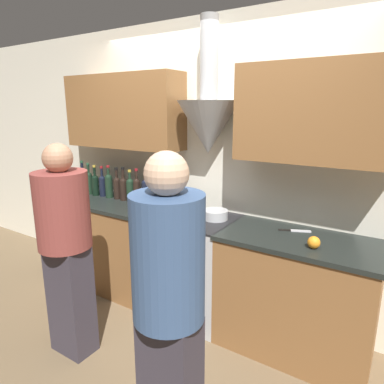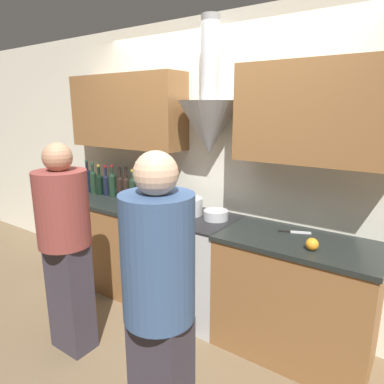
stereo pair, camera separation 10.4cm
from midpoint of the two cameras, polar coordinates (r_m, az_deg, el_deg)
The scene contains 21 objects.
ground_plane at distance 3.14m, azimuth -3.23°, elevation -21.98°, with size 12.00×12.00×0.00m, color brown.
wall_back at distance 3.07m, azimuth 2.26°, elevation 6.91°, with size 8.40×0.53×2.60m.
counter_left at distance 3.68m, azimuth -12.82°, elevation -8.46°, with size 1.33×0.62×0.92m.
counter_right at distance 2.80m, azimuth 15.78°, elevation -16.13°, with size 1.14×0.62×0.92m.
stove_range at distance 3.12m, azimuth 0.06°, elevation -12.28°, with size 0.62×0.60×0.92m.
wine_bottle_0 at distance 3.97m, azimuth -18.43°, elevation 1.90°, with size 0.08×0.08×0.36m.
wine_bottle_1 at distance 3.91m, azimuth -17.54°, elevation 1.67°, with size 0.08×0.08×0.34m.
wine_bottle_2 at distance 3.83m, azimuth -16.58°, elevation 1.33°, with size 0.08×0.08×0.33m.
wine_bottle_3 at distance 3.78m, azimuth -15.47°, elevation 1.22°, with size 0.07×0.07×0.32m.
wine_bottle_4 at distance 3.69m, azimuth -14.48°, elevation 1.25°, with size 0.08×0.08×0.34m.
wine_bottle_5 at distance 3.62m, azimuth -13.19°, elevation 0.89°, with size 0.07×0.07×0.33m.
wine_bottle_6 at distance 3.55m, azimuth -12.17°, elevation 0.75°, with size 0.08×0.08×0.34m.
wine_bottle_7 at distance 3.48m, azimuth -11.11°, elevation 0.55°, with size 0.08×0.08×0.33m.
wine_bottle_8 at distance 3.41m, azimuth -10.04°, elevation 0.45°, with size 0.07×0.07×0.35m.
wine_bottle_9 at distance 3.35m, azimuth -8.63°, elevation 0.28°, with size 0.08×0.08×0.35m.
stock_pot at distance 3.03m, azimuth -1.82°, elevation -2.36°, with size 0.26×0.26×0.15m.
mixing_bowl at distance 2.91m, azimuth 2.93°, elevation -3.78°, with size 0.21×0.21×0.08m.
orange_fruit at distance 2.44m, azimuth 18.49°, elevation -7.98°, with size 0.08×0.08×0.08m.
chefs_knife at distance 2.74m, azimuth 15.73°, elevation -6.23°, with size 0.23×0.12×0.01m.
person_foreground_left at distance 2.68m, azimuth -21.35°, elevation -8.09°, with size 0.38×0.38×1.61m.
person_foreground_right at distance 1.75m, azimuth -5.67°, elevation -18.12°, with size 0.35×0.35×1.66m.
Camera 1 is at (1.47, -2.08, 1.84)m, focal length 32.00 mm.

